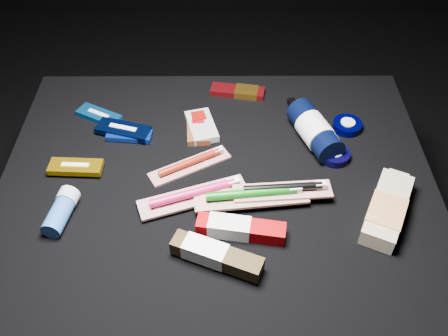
{
  "coord_description": "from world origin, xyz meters",
  "views": [
    {
      "loc": [
        0.01,
        -0.77,
        1.22
      ],
      "look_at": [
        0.01,
        0.01,
        0.42
      ],
      "focal_mm": 40.0,
      "sensor_mm": 36.0,
      "label": 1
    }
  ],
  "objects_px": {
    "lotion_bottle": "(315,130)",
    "deodorant_stick": "(61,211)",
    "bodywash_bottle": "(387,210)",
    "toothpaste_carton_red": "(237,228)"
  },
  "relations": [
    {
      "from": "deodorant_stick",
      "to": "toothpaste_carton_red",
      "type": "bearing_deg",
      "value": 3.54
    },
    {
      "from": "lotion_bottle",
      "to": "deodorant_stick",
      "type": "height_order",
      "value": "lotion_bottle"
    },
    {
      "from": "lotion_bottle",
      "to": "toothpaste_carton_red",
      "type": "height_order",
      "value": "lotion_bottle"
    },
    {
      "from": "deodorant_stick",
      "to": "bodywash_bottle",
      "type": "bearing_deg",
      "value": 10.26
    },
    {
      "from": "lotion_bottle",
      "to": "deodorant_stick",
      "type": "relative_size",
      "value": 1.94
    },
    {
      "from": "bodywash_bottle",
      "to": "toothpaste_carton_red",
      "type": "relative_size",
      "value": 1.13
    },
    {
      "from": "bodywash_bottle",
      "to": "deodorant_stick",
      "type": "height_order",
      "value": "deodorant_stick"
    },
    {
      "from": "bodywash_bottle",
      "to": "toothpaste_carton_red",
      "type": "distance_m",
      "value": 0.32
    },
    {
      "from": "lotion_bottle",
      "to": "toothpaste_carton_red",
      "type": "bearing_deg",
      "value": -144.75
    },
    {
      "from": "lotion_bottle",
      "to": "bodywash_bottle",
      "type": "distance_m",
      "value": 0.27
    }
  ]
}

